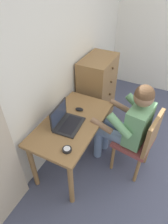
# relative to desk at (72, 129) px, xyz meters

# --- Properties ---
(wall_back) EXTENTS (4.80, 0.05, 2.50)m
(wall_back) POSITION_rel_desk_xyz_m (0.23, 0.37, 0.65)
(wall_back) COLOR silver
(wall_back) RESTS_ON ground_plane
(desk) EXTENTS (1.08, 0.60, 0.72)m
(desk) POSITION_rel_desk_xyz_m (0.00, 0.00, 0.00)
(desk) COLOR olive
(desk) RESTS_ON ground_plane
(dresser) EXTENTS (0.64, 0.44, 1.07)m
(dresser) POSITION_rel_desk_xyz_m (0.98, 0.11, -0.07)
(dresser) COLOR olive
(dresser) RESTS_ON ground_plane
(chair) EXTENTS (0.47, 0.46, 0.90)m
(chair) POSITION_rel_desk_xyz_m (0.26, -0.74, -0.09)
(chair) COLOR brown
(chair) RESTS_ON ground_plane
(person_seated) EXTENTS (0.59, 0.62, 1.22)m
(person_seated) POSITION_rel_desk_xyz_m (0.28, -0.56, 0.09)
(person_seated) COLOR #6B84AD
(person_seated) RESTS_ON ground_plane
(laptop) EXTENTS (0.36, 0.27, 0.24)m
(laptop) POSITION_rel_desk_xyz_m (-0.07, 0.03, 0.17)
(laptop) COLOR #232326
(laptop) RESTS_ON desk
(computer_mouse) EXTENTS (0.07, 0.11, 0.03)m
(computer_mouse) POSITION_rel_desk_xyz_m (0.21, 0.02, 0.13)
(computer_mouse) COLOR black
(computer_mouse) RESTS_ON desk
(desk_clock) EXTENTS (0.09, 0.09, 0.03)m
(desk_clock) POSITION_rel_desk_xyz_m (-0.38, -0.16, 0.13)
(desk_clock) COLOR black
(desk_clock) RESTS_ON desk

